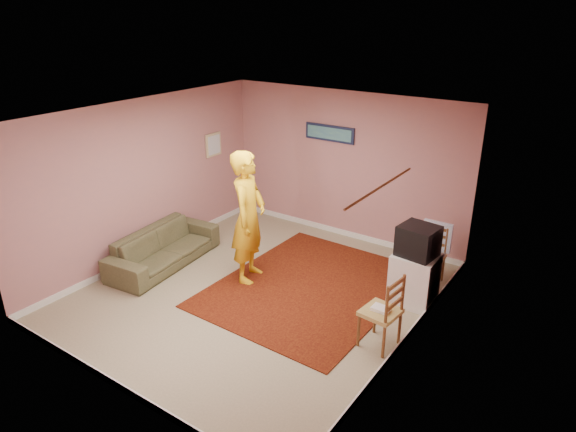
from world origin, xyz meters
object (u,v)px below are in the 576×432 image
Objects in this scene: tv_cabinet at (414,279)px; chair_a at (431,251)px; chair_b at (381,303)px; crt_tv at (418,241)px; person at (248,217)px; sofa at (164,247)px.

chair_a is (-0.01, 0.66, 0.16)m from tv_cabinet.
tv_cabinet is at bearing -172.07° from chair_b.
person is (-2.32, -0.75, 0.06)m from crt_tv.
tv_cabinet is at bearing 0.00° from crt_tv.
crt_tv is 0.78m from chair_a.
person is at bearing -155.23° from crt_tv.
tv_cabinet is 2.52m from person.
tv_cabinet is 3.93m from sofa.
person reaches higher than chair_a.
crt_tv is 3.98m from sofa.
crt_tv is at bearing -94.77° from chair_a.
tv_cabinet is 0.37× the size of sofa.
chair_a is at bearing 97.31° from crt_tv.
sofa is 0.99× the size of person.
crt_tv is at bearing 173.18° from tv_cabinet.
sofa is at bearing -162.57° from tv_cabinet.
chair_a is (-0.01, 0.66, -0.42)m from crt_tv.
chair_b is 0.26× the size of sofa.
tv_cabinet reaches higher than sofa.
chair_b is (0.04, -1.18, -0.36)m from crt_tv.
crt_tv reaches higher than tv_cabinet.
chair_a is 1.84m from chair_b.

